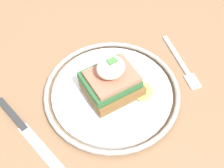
{
  "coord_description": "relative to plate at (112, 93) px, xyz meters",
  "views": [
    {
      "loc": [
        0.18,
        0.34,
        1.24
      ],
      "look_at": [
        0.01,
        0.05,
        0.78
      ],
      "focal_mm": 50.0,
      "sensor_mm": 36.0,
      "label": 1
    }
  ],
  "objects": [
    {
      "name": "dining_table",
      "position": [
        -0.01,
        -0.05,
        -0.11
      ],
      "size": [
        1.1,
        0.84,
        0.74
      ],
      "color": "#846042",
      "rests_on": "ground_plane"
    },
    {
      "name": "plate",
      "position": [
        0.0,
        0.0,
        0.0
      ],
      "size": [
        0.26,
        0.26,
        0.02
      ],
      "color": "white",
      "rests_on": "dining_table"
    },
    {
      "name": "knife",
      "position": [
        0.17,
        -0.02,
        -0.01
      ],
      "size": [
        0.06,
        0.2,
        0.01
      ],
      "color": "#2D2D2D",
      "rests_on": "dining_table"
    },
    {
      "name": "fork",
      "position": [
        -0.16,
        0.01,
        -0.01
      ],
      "size": [
        0.05,
        0.15,
        0.0
      ],
      "color": "silver",
      "rests_on": "dining_table"
    },
    {
      "name": "sandwich",
      "position": [
        0.0,
        -0.0,
        0.04
      ],
      "size": [
        0.12,
        0.1,
        0.09
      ],
      "color": "brown",
      "rests_on": "plate"
    }
  ]
}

